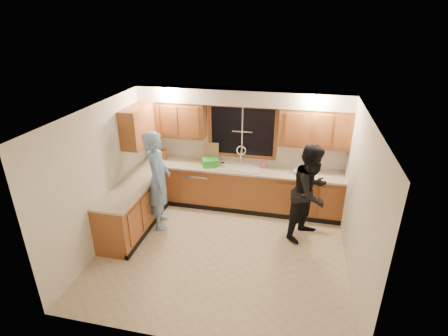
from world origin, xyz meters
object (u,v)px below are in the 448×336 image
object	(u,v)px
stove	(119,224)
knife_block	(164,154)
man	(158,180)
dishwasher	(200,186)
bowl	(299,172)
soap_bottle	(264,163)
sink	(239,170)
woman	(311,192)
dish_crate	(210,162)

from	to	relation	value
stove	knife_block	xyz separation A→B (m)	(0.12, 1.93, 0.57)
man	dishwasher	bearing A→B (deg)	-47.34
dishwasher	stove	size ratio (longest dim) A/B	0.91
dishwasher	bowl	world-z (taller)	bowl
knife_block	soap_bottle	bearing A→B (deg)	-24.66
dishwasher	knife_block	xyz separation A→B (m)	(-0.83, 0.12, 0.61)
sink	dishwasher	size ratio (longest dim) A/B	1.05
knife_block	soap_bottle	xyz separation A→B (m)	(2.16, 0.01, -0.01)
man	knife_block	xyz separation A→B (m)	(-0.32, 1.13, 0.06)
dishwasher	soap_bottle	world-z (taller)	soap_bottle
stove	bowl	xyz separation A→B (m)	(3.00, 1.79, 0.50)
bowl	woman	bearing A→B (deg)	-72.70
stove	knife_block	world-z (taller)	knife_block
man	woman	world-z (taller)	man
woman	knife_block	size ratio (longest dim) A/B	8.81
sink	dish_crate	distance (m)	0.63
dishwasher	soap_bottle	distance (m)	1.47
man	soap_bottle	world-z (taller)	man
bowl	dishwasher	bearing A→B (deg)	179.51
man	woman	size ratio (longest dim) A/B	1.07
knife_block	man	bearing A→B (deg)	-99.07
dishwasher	bowl	bearing A→B (deg)	-0.49
man	bowl	distance (m)	2.75
dish_crate	bowl	distance (m)	1.81
man	sink	bearing A→B (deg)	-73.59
dishwasher	dish_crate	distance (m)	0.63
dishwasher	knife_block	size ratio (longest dim) A/B	3.99
sink	stove	world-z (taller)	sink
dish_crate	bowl	size ratio (longest dim) A/B	1.39
sink	woman	size ratio (longest dim) A/B	0.48
sink	woman	xyz separation A→B (m)	(1.44, -0.78, 0.04)
sink	stove	size ratio (longest dim) A/B	0.96
dish_crate	soap_bottle	world-z (taller)	soap_bottle
man	soap_bottle	size ratio (longest dim) A/B	10.14
stove	dish_crate	bearing A→B (deg)	56.43
sink	dishwasher	distance (m)	0.96
man	woman	bearing A→B (deg)	-105.60
stove	sink	bearing A→B (deg)	45.39
sink	soap_bottle	world-z (taller)	sink
dish_crate	soap_bottle	distance (m)	1.11
man	woman	distance (m)	2.81
sink	dishwasher	bearing A→B (deg)	-179.01
dishwasher	woman	distance (m)	2.46
woman	bowl	size ratio (longest dim) A/B	7.72
dishwasher	man	world-z (taller)	man
bowl	sink	bearing A→B (deg)	178.47
woman	dishwasher	bearing A→B (deg)	103.65
sink	bowl	world-z (taller)	sink
woman	knife_block	distance (m)	3.24
dishwasher	soap_bottle	xyz separation A→B (m)	(1.34, 0.12, 0.61)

